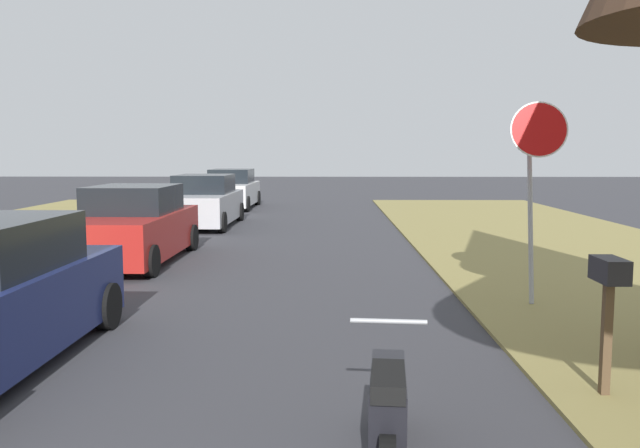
# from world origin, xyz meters

# --- Properties ---
(stop_sign_far) EXTENTS (0.82, 0.56, 2.94)m
(stop_sign_far) POSITION_xyz_m (4.58, 9.08, 2.18)
(stop_sign_far) COLOR #9EA0A5
(stop_sign_far) RESTS_ON grass_verge_right
(parked_sedan_red) EXTENTS (2.00, 4.43, 1.57)m
(parked_sedan_red) POSITION_xyz_m (-2.49, 12.99, 0.72)
(parked_sedan_red) COLOR red
(parked_sedan_red) RESTS_ON ground
(parked_sedan_silver) EXTENTS (2.00, 4.43, 1.57)m
(parked_sedan_silver) POSITION_xyz_m (-2.27, 19.57, 0.72)
(parked_sedan_silver) COLOR #BCBCC1
(parked_sedan_silver) RESTS_ON ground
(parked_sedan_white) EXTENTS (2.00, 4.43, 1.57)m
(parked_sedan_white) POSITION_xyz_m (-2.40, 26.11, 0.72)
(parked_sedan_white) COLOR white
(parked_sedan_white) RESTS_ON ground
(parked_motorcycle) EXTENTS (0.60, 2.05, 0.97)m
(parked_motorcycle) POSITION_xyz_m (2.01, 3.96, 0.48)
(parked_motorcycle) COLOR black
(parked_motorcycle) RESTS_ON ground
(curbside_mailbox) EXTENTS (0.22, 0.44, 1.27)m
(curbside_mailbox) POSITION_xyz_m (4.13, 5.45, 1.06)
(curbside_mailbox) COLOR brown
(curbside_mailbox) RESTS_ON grass_verge_right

